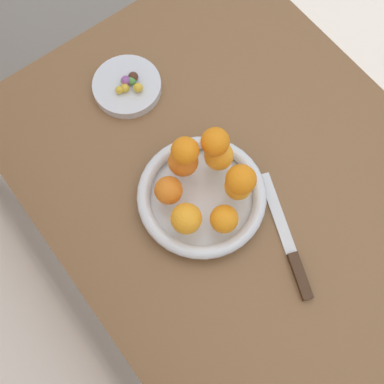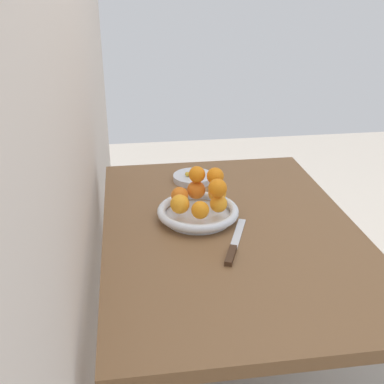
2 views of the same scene
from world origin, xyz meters
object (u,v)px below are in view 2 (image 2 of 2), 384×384
candy_ball_6 (193,173)px  knife (234,244)px  orange_8 (197,174)px  candy_ball_1 (198,172)px  orange_6 (215,176)px  candy_ball_4 (191,174)px  orange_0 (196,190)px  orange_3 (200,210)px  candy_ball_3 (187,174)px  orange_1 (180,196)px  orange_7 (218,188)px  candy_ball_5 (198,175)px  candy_ball_0 (193,172)px  orange_2 (180,204)px  candy_ball_2 (196,173)px  candy_dish (193,178)px  fruit_bowl (198,213)px  candy_ball_7 (192,173)px  dining_table (230,252)px  orange_4 (219,204)px  orange_5 (217,193)px

candy_ball_6 → knife: candy_ball_6 is taller
orange_8 → candy_ball_1: size_ratio=2.39×
orange_6 → candy_ball_4: (0.25, 0.04, -0.09)m
orange_0 → orange_3: (-0.14, 0.01, -0.00)m
candy_ball_3 → knife: candy_ball_3 is taller
orange_6 → orange_8: (0.02, 0.05, 0.00)m
orange_1 → knife: (-0.21, -0.13, -0.06)m
orange_6 → knife: (-0.22, -0.02, -0.12)m
orange_6 → candy_ball_6: bearing=7.2°
orange_7 → candy_ball_5: orange_7 is taller
candy_ball_0 → orange_6: bearing=-173.1°
orange_2 → candy_ball_6: bearing=-14.6°
orange_2 → knife: (-0.15, -0.14, -0.06)m
candy_ball_2 → candy_ball_5: bearing=-178.4°
candy_dish → knife: bearing=-174.3°
orange_6 → candy_ball_1: 0.27m
orange_7 → orange_3: bearing=116.3°
fruit_bowl → candy_ball_1: bearing=-8.9°
candy_ball_4 → candy_ball_7: candy_ball_4 is taller
knife → candy_ball_5: bearing=4.6°
dining_table → candy_ball_7: bearing=10.4°
orange_4 → orange_7: orange_7 is taller
orange_7 → candy_ball_5: 0.33m
orange_6 → candy_ball_4: size_ratio=2.99×
orange_0 → candy_ball_5: 0.21m
orange_8 → orange_0: bearing=15.2°
candy_dish → orange_0: size_ratio=2.53×
orange_2 → candy_ball_4: 0.33m
orange_0 → orange_8: size_ratio=1.12×
orange_2 → candy_ball_2: size_ratio=3.04×
candy_ball_5 → candy_dish: bearing=20.8°
dining_table → orange_7: orange_7 is taller
orange_4 → knife: (-0.14, -0.02, -0.06)m
candy_dish → candy_ball_5: size_ratio=7.16×
orange_2 → orange_5: bearing=-63.6°
candy_ball_2 → knife: candy_ball_2 is taller
candy_dish → candy_ball_4: size_ratio=8.26×
orange_2 → candy_ball_0: 0.34m
candy_ball_0 → candy_ball_5: (-0.03, -0.01, -0.00)m
dining_table → candy_dish: size_ratio=7.46×
orange_6 → orange_8: 0.06m
candy_ball_4 → knife: candy_ball_4 is taller
candy_dish → candy_ball_0: (-0.00, -0.00, 0.02)m
candy_ball_4 → orange_1: bearing=164.4°
orange_8 → candy_ball_7: (0.24, -0.02, -0.10)m
orange_2 → candy_ball_7: bearing=-14.2°
orange_1 → candy_ball_7: 0.27m
orange_7 → orange_8: size_ratio=1.07×
orange_1 → candy_ball_5: (0.23, -0.09, -0.03)m
orange_8 → candy_ball_2: (0.23, -0.03, -0.09)m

